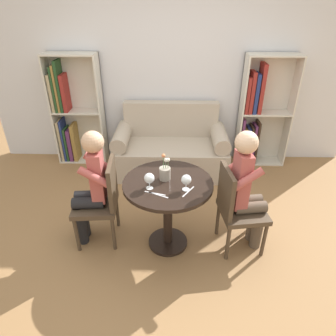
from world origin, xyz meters
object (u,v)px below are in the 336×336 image
Objects in this scene: couch at (171,149)px; person_left at (91,187)px; person_right at (247,190)px; flower_vase at (165,172)px; wine_glass_left at (149,179)px; chair_left at (102,199)px; bookshelf_left at (72,113)px; wine_glass_right at (186,180)px; bookshelf_right at (258,115)px; chair_right at (236,206)px.

person_left is (-0.74, -1.48, 0.33)m from couch.
person_right is 0.78m from flower_vase.
wine_glass_left is at bearing -130.08° from flower_vase.
chair_left is at bearing 160.23° from wine_glass_left.
person_left is at bearing -87.26° from chair_left.
bookshelf_left reaches higher than chair_left.
person_right is at bearing -2.83° from flower_vase.
person_left is at bearing 168.76° from wine_glass_right.
wine_glass_left is at bearing -126.22° from bookshelf_right.
bookshelf_right is 10.44× the size of wine_glass_left.
person_right is at bearing -105.68° from bookshelf_right.
flower_vase is at bearing 76.54° from chair_right.
flower_vase is (-0.68, 0.06, 0.33)m from chair_right.
bookshelf_right is at bearing -0.02° from bookshelf_left.
flower_vase is at bearing -91.07° from couch.
person_right is 0.92m from wine_glass_left.
couch is 1.69m from person_left.
chair_left is at bearing -137.46° from bookshelf_right.
person_right is at bearing 7.52° from wine_glass_left.
chair_right is 0.61m from wine_glass_right.
flower_vase is (-0.76, 0.04, 0.16)m from person_right.
bookshelf_right is at bearing -24.12° from person_right.
person_right is at bearing -39.55° from bookshelf_left.
person_right is 0.62m from wine_glass_right.
wine_glass_left is 0.32m from wine_glass_right.
wine_glass_left is (-0.90, -0.12, 0.18)m from person_right.
wine_glass_right is at bearing 74.62° from person_left.
wine_glass_left is 1.02× the size of wine_glass_right.
person_right reaches higher than couch.
bookshelf_left is 2.30m from wine_glass_left.
bookshelf_left reaches higher than chair_right.
person_left is at bearing -116.59° from couch.
flower_vase reaches higher than couch.
person_left reaches higher than chair_left.
bookshelf_left is 5.95× the size of flower_vase.
couch is at bearing 88.93° from flower_vase.
wine_glass_left is (-0.16, -1.64, 0.54)m from couch.
wine_glass_left is 0.21m from flower_vase.
flower_vase reaches higher than wine_glass_left.
wine_glass_right is at bearing 72.68° from chair_left.
bookshelf_left is 10.62× the size of wine_glass_right.
flower_vase is at bearing -51.30° from bookshelf_left.
chair_left is 3.40× the size of flower_vase.
flower_vase is (-0.03, -1.49, 0.51)m from couch.
bookshelf_left is at bearing 169.42° from couch.
chair_left is 0.91m from wine_glass_right.
flower_vase reaches higher than chair_left.
chair_left is at bearing 166.82° from wine_glass_right.
wine_glass_right is at bearing 94.49° from person_right.
person_right is (1.39, -0.06, 0.17)m from chair_left.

